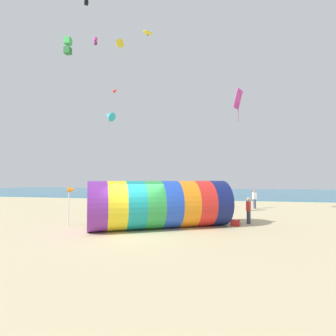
{
  "coord_description": "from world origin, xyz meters",
  "views": [
    {
      "loc": [
        4.6,
        -12.78,
        2.77
      ],
      "look_at": [
        0.91,
        3.74,
        3.49
      ],
      "focal_mm": 28.0,
      "sensor_mm": 36.0,
      "label": 1
    }
  ],
  "objects": [
    {
      "name": "kite_yellow_delta",
      "position": [
        -7.75,
        15.43,
        18.7
      ],
      "size": [
        1.51,
        1.49,
        1.93
      ],
      "color": "yellow"
    },
    {
      "name": "bystander_near_water",
      "position": [
        7.17,
        13.16,
        0.91
      ],
      "size": [
        0.42,
        0.36,
        1.77
      ],
      "color": "#383D56",
      "rests_on": "ground"
    },
    {
      "name": "kite_black_box",
      "position": [
        -7.44,
        7.7,
        18.72
      ],
      "size": [
        0.44,
        0.44,
        0.88
      ],
      "color": "black"
    },
    {
      "name": "kite_magenta_diamond",
      "position": [
        5.59,
        9.13,
        9.3
      ],
      "size": [
        0.83,
        1.16,
        2.61
      ],
      "color": "#D1339E"
    },
    {
      "name": "beach_flag",
      "position": [
        -4.45,
        1.29,
        2.05
      ],
      "size": [
        0.47,
        0.36,
        2.32
      ],
      "color": "silver",
      "rests_on": "ground"
    },
    {
      "name": "cooler_box",
      "position": [
        5.09,
        3.36,
        0.18
      ],
      "size": [
        0.58,
        0.46,
        0.36
      ],
      "primitive_type": "cube",
      "rotation": [
        0.0,
        0.0,
        2.93
      ],
      "color": "red",
      "rests_on": "ground"
    },
    {
      "name": "bystander_mid_beach",
      "position": [
        3.92,
        12.95,
        0.8
      ],
      "size": [
        0.42,
        0.37,
        1.59
      ],
      "color": "black",
      "rests_on": "ground"
    },
    {
      "name": "giant_inflatable_tube",
      "position": [
        0.93,
        1.75,
        1.34
      ],
      "size": [
        8.25,
        6.23,
        2.67
      ],
      "color": "purple",
      "rests_on": "ground"
    },
    {
      "name": "kite_magenta_box",
      "position": [
        -10.68,
        15.42,
        19.42
      ],
      "size": [
        0.42,
        0.42,
        0.89
      ],
      "color": "#D1339E"
    },
    {
      "name": "kite_cyan_delta",
      "position": [
        -9.12,
        16.11,
        10.41
      ],
      "size": [
        1.74,
        1.52,
        2.21
      ],
      "color": "#2DB2C6"
    },
    {
      "name": "sea",
      "position": [
        0.0,
        41.91,
        0.05
      ],
      "size": [
        120.0,
        40.0,
        0.1
      ],
      "primitive_type": "cube",
      "color": "teal",
      "rests_on": "ground"
    },
    {
      "name": "kite_green_box",
      "position": [
        -5.42,
        2.08,
        11.46
      ],
      "size": [
        0.44,
        0.44,
        1.13
      ],
      "color": "green"
    },
    {
      "name": "kite_yellow_parafoil",
      "position": [
        -2.24,
        9.35,
        16.0
      ],
      "size": [
        0.95,
        0.97,
        0.52
      ],
      "color": "yellow"
    },
    {
      "name": "kite_handler",
      "position": [
        5.93,
        4.29,
        0.83
      ],
      "size": [
        0.32,
        0.41,
        1.64
      ],
      "color": "#383D56",
      "rests_on": "ground"
    },
    {
      "name": "kite_red_parafoil",
      "position": [
        -8.61,
        16.46,
        13.52
      ],
      "size": [
        0.95,
        0.88,
        0.49
      ],
      "color": "red"
    },
    {
      "name": "ground_plane",
      "position": [
        0.0,
        0.0,
        0.0
      ],
      "size": [
        120.0,
        120.0,
        0.0
      ],
      "primitive_type": "plane",
      "color": "#CCBA8C"
    }
  ]
}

